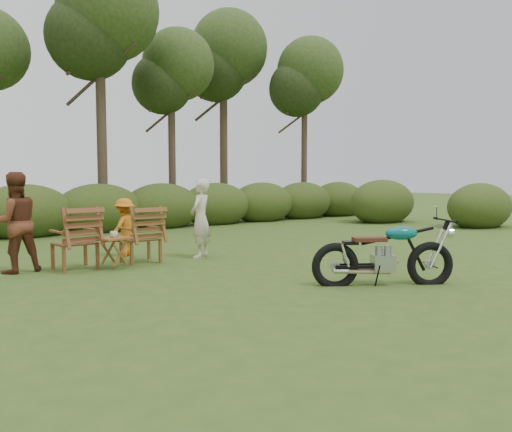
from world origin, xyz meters
TOP-DOWN VIEW (x-y plane):
  - ground at (0.00, 0.00)m, footprint 80.00×80.00m
  - tree_line at (0.50, 9.74)m, footprint 22.52×11.62m
  - motorcycle at (0.61, -0.56)m, footprint 2.06×1.71m
  - lawn_chair_right at (-1.34, 3.36)m, footprint 0.71×0.71m
  - lawn_chair_left at (-2.50, 3.43)m, footprint 0.78×0.78m
  - side_table at (-1.96, 3.07)m, footprint 0.61×0.55m
  - cup at (-1.95, 3.09)m, footprint 0.16×0.16m
  - adult_a at (-0.16, 3.19)m, footprint 0.67×0.62m
  - adult_b at (-3.37, 3.73)m, footprint 0.85×0.68m
  - child at (-1.27, 4.23)m, footprint 0.85×0.70m

SIDE VIEW (x-z plane):
  - ground at x=0.00m, z-range 0.00..0.00m
  - motorcycle at x=0.61m, z-range -0.56..0.56m
  - lawn_chair_right at x=-1.34m, z-range -0.51..0.51m
  - lawn_chair_left at x=-2.50m, z-range -0.53..0.53m
  - adult_a at x=-0.16m, z-range -0.77..0.77m
  - adult_b at x=-3.37m, z-range -0.82..0.82m
  - child at x=-1.27m, z-range -0.57..0.57m
  - side_table at x=-1.96m, z-range 0.00..0.54m
  - cup at x=-1.95m, z-range 0.54..0.64m
  - tree_line at x=0.50m, z-range -0.26..7.88m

